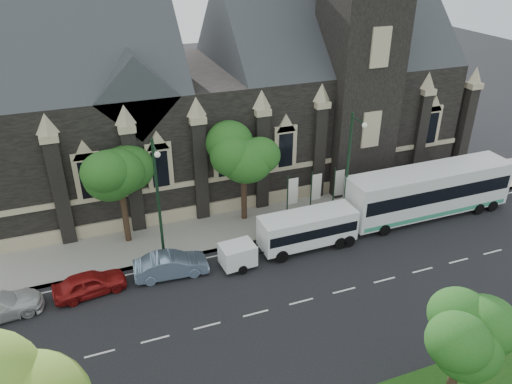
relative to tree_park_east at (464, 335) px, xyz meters
name	(u,v)px	position (x,y,z in m)	size (l,w,h in m)	color
ground	(256,313)	(-6.18, 9.32, -4.62)	(160.00, 160.00, 0.00)	black
sidewalk	(211,232)	(-6.18, 18.82, -4.54)	(80.00, 5.00, 0.15)	gray
museum	(234,88)	(-1.06, 28.10, 3.55)	(40.00, 17.70, 29.90)	black
tree_park_east	(464,335)	(0.00, 0.00, 0.00)	(3.40, 3.40, 6.28)	black
tree_walk_right	(245,150)	(-2.96, 20.04, 1.20)	(4.08, 4.08, 7.80)	black
tree_walk_left	(121,169)	(-11.97, 20.03, 1.12)	(3.91, 3.91, 7.64)	black
street_lamp_near	(349,164)	(3.82, 16.42, 0.49)	(0.36, 1.88, 9.00)	black
street_lamp_mid	(158,196)	(-10.18, 16.42, 0.49)	(0.36, 1.88, 9.00)	black
banner_flag_left	(291,194)	(0.11, 18.32, -2.24)	(0.90, 0.10, 4.00)	black
banner_flag_center	(315,190)	(2.11, 18.32, -2.24)	(0.90, 0.10, 4.00)	black
banner_flag_right	(337,186)	(4.11, 18.32, -2.24)	(0.90, 0.10, 4.00)	black
tour_coach	(429,191)	(10.63, 15.39, -2.45)	(13.71, 3.17, 4.00)	white
shuttle_bus	(308,228)	(-0.20, 14.65, -3.06)	(7.00, 2.51, 2.69)	white
box_trailer	(238,255)	(-5.67, 14.09, -3.63)	(3.32, 1.95, 1.74)	white
sedan	(171,265)	(-10.05, 14.78, -3.82)	(1.68, 4.83, 1.59)	#6F85A0
car_far_red	(90,283)	(-15.19, 14.74, -3.86)	(1.79, 4.45, 1.51)	maroon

